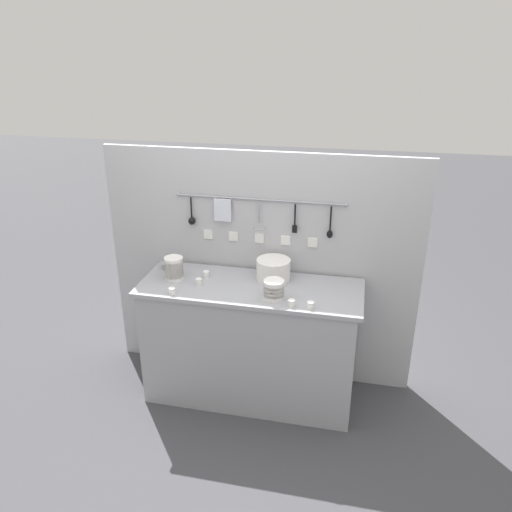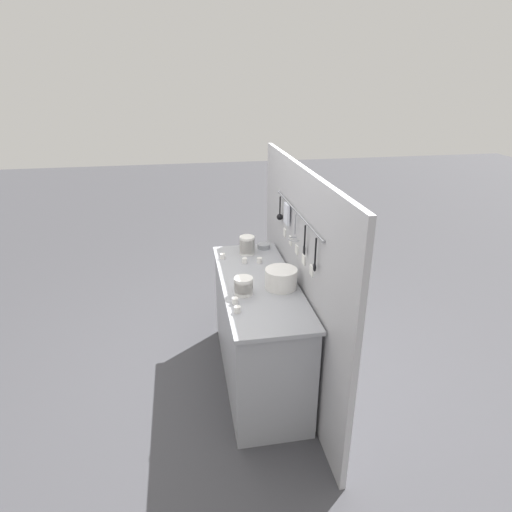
# 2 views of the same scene
# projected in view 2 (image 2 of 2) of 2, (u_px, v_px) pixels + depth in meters

# --- Properties ---
(ground_plane) EXTENTS (20.00, 20.00, 0.00)m
(ground_plane) POSITION_uv_depth(u_px,v_px,m) (258.00, 376.00, 3.75)
(ground_plane) COLOR #424247
(counter) EXTENTS (1.59, 0.59, 0.93)m
(counter) POSITION_uv_depth(u_px,v_px,m) (258.00, 331.00, 3.57)
(counter) COLOR #9EA0A8
(counter) RESTS_ON ground
(back_wall) EXTENTS (2.39, 0.11, 1.82)m
(back_wall) POSITION_uv_depth(u_px,v_px,m) (298.00, 279.00, 3.45)
(back_wall) COLOR #B2B2B7
(back_wall) RESTS_ON ground
(bowl_stack_short_front) EXTENTS (0.14, 0.14, 0.17)m
(bowl_stack_short_front) POSITION_uv_depth(u_px,v_px,m) (247.00, 245.00, 3.87)
(bowl_stack_short_front) COLOR white
(bowl_stack_short_front) RESTS_ON counter
(bowl_stack_wide_centre) EXTENTS (0.14, 0.14, 0.13)m
(bowl_stack_wide_centre) POSITION_uv_depth(u_px,v_px,m) (244.00, 286.00, 3.16)
(bowl_stack_wide_centre) COLOR white
(bowl_stack_wide_centre) RESTS_ON counter
(plate_stack) EXTENTS (0.25, 0.25, 0.15)m
(plate_stack) POSITION_uv_depth(u_px,v_px,m) (281.00, 278.00, 3.26)
(plate_stack) COLOR white
(plate_stack) RESTS_ON counter
(steel_mixing_bowl) EXTENTS (0.12, 0.12, 0.04)m
(steel_mixing_bowl) POSITION_uv_depth(u_px,v_px,m) (264.00, 246.00, 4.02)
(steel_mixing_bowl) COLOR #93969E
(steel_mixing_bowl) RESTS_ON counter
(cup_edge_far) EXTENTS (0.05, 0.05, 0.05)m
(cup_edge_far) POSITION_uv_depth(u_px,v_px,m) (235.00, 301.00, 3.05)
(cup_edge_far) COLOR white
(cup_edge_far) RESTS_ON counter
(cup_beside_plates) EXTENTS (0.05, 0.05, 0.05)m
(cup_beside_plates) POSITION_uv_depth(u_px,v_px,m) (223.00, 256.00, 3.80)
(cup_beside_plates) COLOR white
(cup_beside_plates) RESTS_ON counter
(cup_by_caddy) EXTENTS (0.05, 0.05, 0.05)m
(cup_by_caddy) POSITION_uv_depth(u_px,v_px,m) (237.00, 309.00, 2.93)
(cup_by_caddy) COLOR white
(cup_by_caddy) RESTS_ON counter
(cup_front_right) EXTENTS (0.05, 0.05, 0.05)m
(cup_front_right) POSITION_uv_depth(u_px,v_px,m) (245.00, 261.00, 3.71)
(cup_front_right) COLOR white
(cup_front_right) RESTS_ON counter
(cup_back_right) EXTENTS (0.05, 0.05, 0.05)m
(cup_back_right) POSITION_uv_depth(u_px,v_px,m) (260.00, 260.00, 3.71)
(cup_back_right) COLOR white
(cup_back_right) RESTS_ON counter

